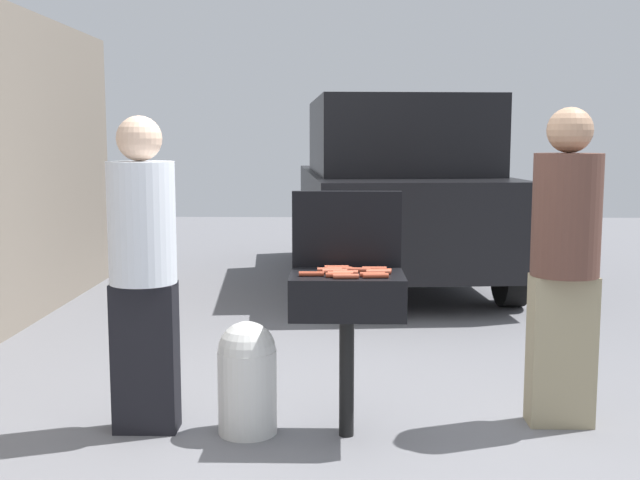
{
  "coord_description": "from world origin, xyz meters",
  "views": [
    {
      "loc": [
        -0.1,
        -3.99,
        1.59
      ],
      "look_at": [
        -0.2,
        0.59,
        1.0
      ],
      "focal_mm": 44.17,
      "sensor_mm": 36.0,
      "label": 1
    }
  ],
  "objects": [
    {
      "name": "hot_dog_2",
      "position": [
        -0.23,
        -0.0,
        0.9
      ],
      "size": [
        0.13,
        0.03,
        0.03
      ],
      "primitive_type": "cylinder",
      "rotation": [
        0.0,
        1.57,
        0.03
      ],
      "color": "#AD4228",
      "rests_on": "bbq_grill"
    },
    {
      "name": "hot_dog_11",
      "position": [
        -0.09,
        0.16,
        0.9
      ],
      "size": [
        0.13,
        0.03,
        0.03
      ],
      "primitive_type": "cylinder",
      "rotation": [
        0.0,
        1.57,
        0.02
      ],
      "color": "#B74C33",
      "rests_on": "bbq_grill"
    },
    {
      "name": "hot_dog_12",
      "position": [
        -0.14,
        0.13,
        0.9
      ],
      "size": [
        0.13,
        0.03,
        0.03
      ],
      "primitive_type": "cylinder",
      "rotation": [
        0.0,
        1.57,
        0.06
      ],
      "color": "#C6593D",
      "rests_on": "bbq_grill"
    },
    {
      "name": "parked_minivan",
      "position": [
        0.53,
        4.83,
        1.03
      ],
      "size": [
        2.33,
        4.54,
        2.02
      ],
      "rotation": [
        0.0,
        0.0,
        3.23
      ],
      "color": "black",
      "rests_on": "ground"
    },
    {
      "name": "person_right",
      "position": [
        1.15,
        0.29,
        0.96
      ],
      "size": [
        0.37,
        0.37,
        1.76
      ],
      "rotation": [
        0.0,
        0.0,
        3.24
      ],
      "color": "gray",
      "rests_on": "ground"
    },
    {
      "name": "hot_dog_3",
      "position": [
        0.12,
        0.06,
        0.9
      ],
      "size": [
        0.13,
        0.04,
        0.03
      ],
      "primitive_type": "cylinder",
      "rotation": [
        0.0,
        1.57,
        0.1
      ],
      "color": "#C6593D",
      "rests_on": "bbq_grill"
    },
    {
      "name": "ground_plane",
      "position": [
        0.0,
        0.0,
        0.0
      ],
      "size": [
        24.0,
        24.0,
        0.0
      ],
      "primitive_type": "plane",
      "color": "slate"
    },
    {
      "name": "grill_lid_open",
      "position": [
        -0.05,
        0.31,
        1.1
      ],
      "size": [
        0.6,
        0.05,
        0.42
      ],
      "primitive_type": "cube",
      "color": "black",
      "rests_on": "bbq_grill"
    },
    {
      "name": "hot_dog_0",
      "position": [
        0.02,
        0.13,
        0.9
      ],
      "size": [
        0.13,
        0.04,
        0.03
      ],
      "primitive_type": "cylinder",
      "rotation": [
        0.0,
        1.57,
        -0.11
      ],
      "color": "#B74C33",
      "rests_on": "bbq_grill"
    },
    {
      "name": "person_left",
      "position": [
        -1.14,
        0.15,
        0.93
      ],
      "size": [
        0.36,
        0.36,
        1.71
      ],
      "rotation": [
        0.0,
        0.0,
        -0.26
      ],
      "color": "black",
      "rests_on": "ground"
    },
    {
      "name": "propane_tank",
      "position": [
        -0.58,
        0.12,
        0.32
      ],
      "size": [
        0.32,
        0.32,
        0.62
      ],
      "color": "silver",
      "rests_on": "ground"
    },
    {
      "name": "hot_dog_8",
      "position": [
        -0.05,
        0.03,
        0.9
      ],
      "size": [
        0.13,
        0.04,
        0.03
      ],
      "primitive_type": "cylinder",
      "rotation": [
        0.0,
        1.57,
        0.11
      ],
      "color": "#C6593D",
      "rests_on": "bbq_grill"
    },
    {
      "name": "hot_dog_14",
      "position": [
        0.1,
        -0.05,
        0.9
      ],
      "size": [
        0.13,
        0.04,
        0.03
      ],
      "primitive_type": "cylinder",
      "rotation": [
        0.0,
        1.57,
        0.07
      ],
      "color": "#AD4228",
      "rests_on": "bbq_grill"
    },
    {
      "name": "hot_dog_6",
      "position": [
        -0.11,
        0.08,
        0.9
      ],
      "size": [
        0.13,
        0.04,
        0.03
      ],
      "primitive_type": "cylinder",
      "rotation": [
        0.0,
        1.57,
        0.11
      ],
      "color": "#C6593D",
      "rests_on": "bbq_grill"
    },
    {
      "name": "bbq_grill",
      "position": [
        -0.05,
        0.09,
        0.75
      ],
      "size": [
        0.6,
        0.44,
        0.89
      ],
      "color": "black",
      "rests_on": "ground"
    },
    {
      "name": "hot_dog_13",
      "position": [
        0.12,
        0.1,
        0.9
      ],
      "size": [
        0.13,
        0.04,
        0.03
      ],
      "primitive_type": "cylinder",
      "rotation": [
        0.0,
        1.57,
        0.09
      ],
      "color": "#AD4228",
      "rests_on": "bbq_grill"
    },
    {
      "name": "hot_dog_10",
      "position": [
        -0.08,
        -0.0,
        0.9
      ],
      "size": [
        0.13,
        0.03,
        0.03
      ],
      "primitive_type": "cylinder",
      "rotation": [
        0.0,
        1.57,
        0.04
      ],
      "color": "#C6593D",
      "rests_on": "bbq_grill"
    },
    {
      "name": "hot_dog_7",
      "position": [
        0.1,
        0.16,
        0.9
      ],
      "size": [
        0.13,
        0.03,
        0.03
      ],
      "primitive_type": "cylinder",
      "rotation": [
        0.0,
        1.57,
        -0.01
      ],
      "color": "#B74C33",
      "rests_on": "bbq_grill"
    },
    {
      "name": "hot_dog_4",
      "position": [
        0.08,
        -0.01,
        0.9
      ],
      "size": [
        0.13,
        0.04,
        0.03
      ],
      "primitive_type": "cylinder",
      "rotation": [
        0.0,
        1.57,
        0.09
      ],
      "color": "#AD4228",
      "rests_on": "bbq_grill"
    },
    {
      "name": "hot_dog_9",
      "position": [
        -0.05,
        -0.07,
        0.9
      ],
      "size": [
        0.13,
        0.03,
        0.03
      ],
      "primitive_type": "cylinder",
      "rotation": [
        0.0,
        1.57,
        0.04
      ],
      "color": "#B74C33",
      "rests_on": "bbq_grill"
    },
    {
      "name": "hot_dog_5",
      "position": [
        -0.09,
        -0.04,
        0.9
      ],
      "size": [
        0.13,
        0.03,
        0.03
      ],
      "primitive_type": "cylinder",
      "rotation": [
        0.0,
        1.57,
        -0.02
      ],
      "color": "#AD4228",
      "rests_on": "bbq_grill"
    },
    {
      "name": "hot_dog_1",
      "position": [
        -0.1,
        0.2,
        0.9
      ],
      "size": [
        0.13,
        0.03,
        0.03
      ],
      "primitive_type": "cylinder",
      "rotation": [
        0.0,
        1.57,
        0.06
      ],
      "color": "#B74C33",
      "rests_on": "bbq_grill"
    }
  ]
}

